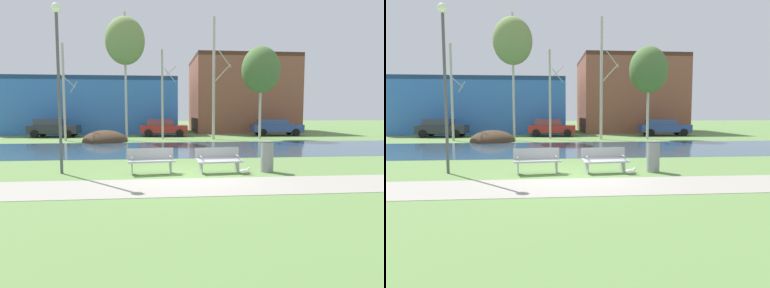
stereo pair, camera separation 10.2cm
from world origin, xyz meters
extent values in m
plane|color=#5B7F42|center=(0.00, 10.00, 0.00)|extent=(120.00, 120.00, 0.00)
cube|color=gray|center=(0.00, -1.65, 0.01)|extent=(60.00, 2.37, 0.01)
cube|color=#2D475B|center=(0.00, 8.46, 0.00)|extent=(80.00, 8.42, 0.01)
ellipsoid|color=#423021|center=(-4.69, 13.77, 0.00)|extent=(3.18, 3.40, 1.63)
cube|color=#9EA0A3|center=(-1.18, 0.47, 0.45)|extent=(1.65, 0.66, 0.05)
cube|color=#9EA0A3|center=(-1.21, 0.75, 0.67)|extent=(1.60, 0.27, 0.40)
cube|color=#9EA0A3|center=(-1.84, 0.45, 0.23)|extent=(0.09, 0.43, 0.45)
cube|color=#9EA0A3|center=(-0.53, 0.60, 0.23)|extent=(0.09, 0.43, 0.45)
cylinder|color=#9EA0A3|center=(-1.83, 0.41, 0.59)|extent=(0.07, 0.28, 0.04)
cylinder|color=#9EA0A3|center=(-0.53, 0.56, 0.59)|extent=(0.07, 0.28, 0.04)
cube|color=#9EA0A3|center=(1.18, 0.47, 0.45)|extent=(1.65, 0.66, 0.15)
cube|color=#9EA0A3|center=(1.15, 0.75, 0.67)|extent=(1.60, 0.27, 0.40)
cube|color=#9EA0A3|center=(0.52, 0.45, 0.23)|extent=(0.09, 0.43, 0.45)
cube|color=#9EA0A3|center=(1.82, 0.60, 0.23)|extent=(0.09, 0.43, 0.45)
cylinder|color=#9EA0A3|center=(0.52, 0.41, 0.59)|extent=(0.07, 0.28, 0.04)
cylinder|color=#9EA0A3|center=(1.83, 0.56, 0.59)|extent=(0.07, 0.28, 0.04)
cylinder|color=gray|center=(2.90, 0.53, 0.55)|extent=(0.45, 0.45, 1.10)
torus|color=#494A4C|center=(2.90, 0.53, 1.07)|extent=(0.47, 0.47, 0.04)
ellipsoid|color=white|center=(1.96, 0.05, 0.12)|extent=(0.32, 0.14, 0.14)
sphere|color=white|center=(2.10, 0.05, 0.19)|extent=(0.10, 0.10, 0.10)
cone|color=gold|center=(2.16, 0.05, 0.19)|extent=(0.06, 0.03, 0.03)
cylinder|color=gold|center=(1.97, 0.02, 0.05)|extent=(0.01, 0.01, 0.10)
cylinder|color=gold|center=(1.97, 0.08, 0.05)|extent=(0.01, 0.01, 0.10)
cylinder|color=#4C4C51|center=(-4.27, 0.91, 2.70)|extent=(0.10, 0.10, 5.41)
sphere|color=white|center=(-4.27, 0.91, 5.56)|extent=(0.32, 0.32, 0.32)
cylinder|color=#BCB7A8|center=(-7.72, 14.87, 3.53)|extent=(0.18, 0.18, 7.07)
cylinder|color=#BCB7A8|center=(-7.10, 15.29, 3.97)|extent=(0.81, 1.15, 0.77)
cylinder|color=#BCB7A8|center=(-7.26, 14.40, 4.31)|extent=(0.81, 0.79, 0.85)
cylinder|color=#BCB7A8|center=(-3.23, 14.64, 4.66)|extent=(0.17, 0.17, 9.31)
ellipsoid|color=olive|center=(-3.23, 14.64, 7.26)|extent=(2.87, 2.87, 3.44)
cylinder|color=#BCB7A8|center=(-0.54, 15.89, 3.47)|extent=(0.17, 0.17, 6.94)
cylinder|color=#BCB7A8|center=(0.10, 16.33, 5.31)|extent=(0.86, 1.22, 0.69)
cylinder|color=#BCB7A8|center=(0.02, 15.31, 4.91)|extent=(0.98, 0.95, 1.03)
cylinder|color=#BCB7A8|center=(3.38, 15.12, 4.64)|extent=(0.21, 0.21, 9.28)
cylinder|color=#BCB7A8|center=(4.20, 15.68, 5.17)|extent=(1.00, 1.42, 1.18)
cylinder|color=#BCB7A8|center=(4.08, 14.40, 6.06)|extent=(1.29, 1.25, 1.16)
cylinder|color=#BCB7A8|center=(7.05, 15.07, 3.45)|extent=(0.19, 0.19, 6.89)
ellipsoid|color=#4C7038|center=(7.05, 15.07, 5.38)|extent=(2.97, 2.97, 3.56)
cube|color=#282B30|center=(-9.56, 18.66, 0.66)|extent=(4.09, 1.95, 0.69)
cube|color=#2F3648|center=(-9.88, 18.68, 1.27)|extent=(2.31, 1.66, 0.53)
cylinder|color=black|center=(-8.20, 19.49, 0.32)|extent=(0.65, 0.25, 0.64)
cylinder|color=black|center=(-8.28, 17.72, 0.32)|extent=(0.65, 0.25, 0.64)
cylinder|color=black|center=(-10.84, 19.61, 0.32)|extent=(0.65, 0.25, 0.64)
cylinder|color=black|center=(-10.92, 17.84, 0.32)|extent=(0.65, 0.25, 0.64)
cube|color=maroon|center=(-0.35, 18.81, 0.64)|extent=(4.10, 2.05, 0.64)
cube|color=brown|center=(-0.67, 18.83, 1.21)|extent=(2.32, 1.75, 0.52)
cylinder|color=black|center=(1.02, 19.69, 0.32)|extent=(0.65, 0.25, 0.64)
cylinder|color=black|center=(0.93, 17.82, 0.32)|extent=(0.65, 0.25, 0.64)
cylinder|color=black|center=(-1.63, 19.81, 0.32)|extent=(0.65, 0.25, 0.64)
cylinder|color=black|center=(-1.72, 17.94, 0.32)|extent=(0.65, 0.25, 0.64)
cube|color=#2D4793|center=(9.76, 18.83, 0.65)|extent=(4.55, 2.04, 0.67)
cube|color=#32457F|center=(9.40, 18.84, 1.23)|extent=(2.57, 1.73, 0.48)
cylinder|color=black|center=(11.27, 19.68, 0.32)|extent=(0.65, 0.25, 0.64)
cylinder|color=black|center=(11.19, 17.84, 0.32)|extent=(0.65, 0.25, 0.64)
cylinder|color=black|center=(8.32, 19.81, 0.32)|extent=(0.65, 0.25, 0.64)
cylinder|color=black|center=(8.24, 17.98, 0.32)|extent=(0.65, 0.25, 0.64)
cube|color=#3870C6|center=(-7.38, 25.63, 2.51)|extent=(16.69, 9.56, 5.02)
cube|color=navy|center=(-7.38, 25.63, 5.22)|extent=(16.69, 9.56, 0.40)
cube|color=brown|center=(8.17, 26.24, 3.75)|extent=(10.44, 9.53, 7.50)
cube|color=#4E2C21|center=(8.17, 26.24, 7.70)|extent=(10.44, 9.53, 0.40)
camera|label=1|loc=(-0.97, -11.21, 2.13)|focal=32.14mm
camera|label=2|loc=(-0.87, -11.22, 2.13)|focal=32.14mm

